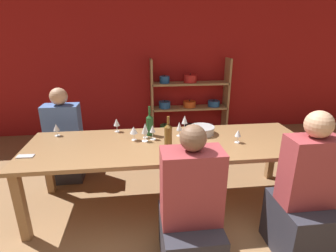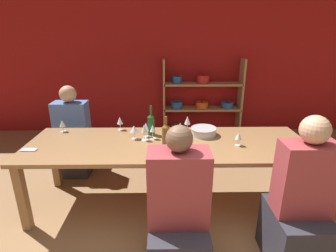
% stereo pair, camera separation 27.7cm
% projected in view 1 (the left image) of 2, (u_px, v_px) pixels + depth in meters
% --- Properties ---
extents(wall_back_red, '(8.80, 0.06, 2.70)m').
position_uv_depth(wall_back_red, '(155.00, 60.00, 4.79)').
color(wall_back_red, '#A31919').
rests_on(wall_back_red, ground_plane).
extents(shelf_unit, '(1.45, 0.30, 1.40)m').
position_uv_depth(shelf_unit, '(188.00, 103.00, 4.93)').
color(shelf_unit, tan).
rests_on(shelf_unit, ground_plane).
extents(dining_table, '(2.93, 0.95, 0.74)m').
position_uv_depth(dining_table, '(169.00, 149.00, 2.76)').
color(dining_table, olive).
rests_on(dining_table, ground_plane).
extents(mixing_bowl, '(0.29, 0.29, 0.09)m').
position_uv_depth(mixing_bowl, '(202.00, 130.00, 2.97)').
color(mixing_bowl, '#B7BABC').
rests_on(mixing_bowl, dining_table).
extents(wine_bottle_green, '(0.08, 0.08, 0.33)m').
position_uv_depth(wine_bottle_green, '(150.00, 124.00, 2.90)').
color(wine_bottle_green, '#1E4C23').
rests_on(wine_bottle_green, dining_table).
extents(wine_bottle_dark, '(0.08, 0.08, 0.33)m').
position_uv_depth(wine_bottle_dark, '(168.00, 135.00, 2.58)').
color(wine_bottle_dark, brown).
rests_on(wine_bottle_dark, dining_table).
extents(wine_glass_red_a, '(0.06, 0.06, 0.17)m').
position_uv_depth(wine_glass_red_a, '(145.00, 128.00, 2.83)').
color(wine_glass_red_a, white).
rests_on(wine_glass_red_a, dining_table).
extents(wine_glass_red_b, '(0.07, 0.07, 0.17)m').
position_uv_depth(wine_glass_red_b, '(185.00, 120.00, 3.07)').
color(wine_glass_red_b, white).
rests_on(wine_glass_red_b, dining_table).
extents(wine_glass_red_c, '(0.07, 0.07, 0.14)m').
position_uv_depth(wine_glass_red_c, '(56.00, 128.00, 2.89)').
color(wine_glass_red_c, white).
rests_on(wine_glass_red_c, dining_table).
extents(wine_glass_red_d, '(0.07, 0.07, 0.16)m').
position_uv_depth(wine_glass_red_d, '(117.00, 123.00, 3.01)').
color(wine_glass_red_d, white).
rests_on(wine_glass_red_d, dining_table).
extents(wine_glass_red_e, '(0.08, 0.08, 0.15)m').
position_uv_depth(wine_glass_red_e, '(134.00, 130.00, 2.76)').
color(wine_glass_red_e, white).
rests_on(wine_glass_red_e, dining_table).
extents(wine_glass_red_f, '(0.06, 0.06, 0.16)m').
position_uv_depth(wine_glass_red_f, '(179.00, 127.00, 2.88)').
color(wine_glass_red_f, white).
rests_on(wine_glass_red_f, dining_table).
extents(wine_glass_white_a, '(0.07, 0.07, 0.15)m').
position_uv_depth(wine_glass_white_a, '(189.00, 137.00, 2.60)').
color(wine_glass_white_a, white).
rests_on(wine_glass_white_a, dining_table).
extents(wine_glass_red_g, '(0.07, 0.07, 0.16)m').
position_uv_depth(wine_glass_red_g, '(153.00, 129.00, 2.78)').
color(wine_glass_red_g, white).
rests_on(wine_glass_red_g, dining_table).
extents(wine_glass_red_h, '(0.07, 0.07, 0.18)m').
position_uv_depth(wine_glass_red_h, '(144.00, 130.00, 2.73)').
color(wine_glass_red_h, white).
rests_on(wine_glass_red_h, dining_table).
extents(wine_glass_white_b, '(0.07, 0.07, 0.14)m').
position_uv_depth(wine_glass_white_b, '(238.00, 134.00, 2.71)').
color(wine_glass_white_b, white).
rests_on(wine_glass_white_b, dining_table).
extents(cell_phone, '(0.15, 0.08, 0.01)m').
position_uv_depth(cell_phone, '(25.00, 156.00, 2.42)').
color(cell_phone, silver).
rests_on(cell_phone, dining_table).
extents(person_near_a, '(0.41, 0.51, 1.29)m').
position_uv_depth(person_near_a, '(302.00, 205.00, 2.17)').
color(person_near_a, '#2D2D38').
rests_on(person_near_a, ground_plane).
extents(person_far_a, '(0.44, 0.55, 1.19)m').
position_uv_depth(person_far_a, '(66.00, 145.00, 3.44)').
color(person_far_a, '#2D2D38').
rests_on(person_far_a, ground_plane).
extents(person_near_b, '(0.46, 0.57, 1.23)m').
position_uv_depth(person_near_b, '(190.00, 219.00, 2.07)').
color(person_near_b, '#2D2D38').
rests_on(person_near_b, ground_plane).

